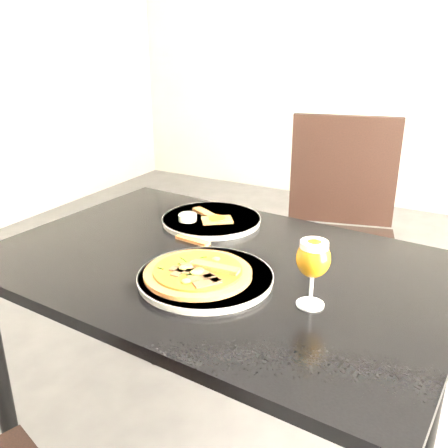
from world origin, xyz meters
The scene contains 9 objects.
dining_table centered at (-0.10, 0.06, 0.66)m, with size 1.25×0.88×0.75m.
chair_far centered at (-0.01, 0.92, 0.55)m, with size 0.57×0.57×1.00m.
plate_main centered at (-0.06, -0.05, 0.76)m, with size 0.32×0.32×0.02m, color silver.
pizza centered at (-0.08, -0.07, 0.78)m, with size 0.26×0.26×0.03m.
plate_second centered at (-0.25, 0.30, 0.76)m, with size 0.31×0.31×0.02m, color silver.
crust_scraps centered at (-0.24, 0.29, 0.77)m, with size 0.17×0.12×0.01m.
loose_crust centered at (-0.22, 0.14, 0.75)m, with size 0.11×0.02×0.01m, color brown.
sauce_cup centered at (-0.30, 0.24, 0.77)m, with size 0.06×0.06×0.04m.
beer_glass centered at (0.20, -0.04, 0.86)m, with size 0.07×0.07×0.16m.
Camera 1 is at (0.49, -0.97, 1.31)m, focal length 40.00 mm.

